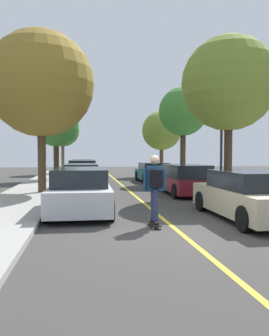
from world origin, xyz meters
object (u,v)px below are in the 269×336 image
object	(u,v)px
parked_car_right_nearest	(247,196)
street_tree_right_nearest	(229,84)
parked_car_right_far	(154,172)
parked_car_left_farthest	(82,168)
street_tree_left_near	(56,124)
street_tree_left_far	(63,130)
street_tree_right_near	(183,112)
streetlamp	(222,119)
parked_car_left_near	(82,179)
parked_car_left_nearest	(81,191)
parked_car_right_near	(185,180)
parked_car_left_far	(82,171)
street_tree_right_far	(162,131)
street_tree_left_nearest	(41,84)
skateboard	(155,223)
skateboarder	(155,185)

from	to	relation	value
parked_car_right_nearest	street_tree_right_nearest	size ratio (longest dim) A/B	0.64
parked_car_right_far	parked_car_left_farthest	bearing A→B (deg)	130.46
street_tree_left_near	street_tree_left_far	world-z (taller)	street_tree_left_far
street_tree_right_near	streetlamp	world-z (taller)	street_tree_right_near
parked_car_left_near	parked_car_left_nearest	bearing A→B (deg)	-90.00
parked_car_left_farthest	parked_car_right_near	size ratio (longest dim) A/B	1.05
parked_car_left_far	parked_car_left_nearest	bearing A→B (deg)	-90.00
parked_car_right_nearest	street_tree_right_far	xyz separation A→B (m)	(1.76, 18.42, 3.07)
parked_car_left_farthest	street_tree_left_far	world-z (taller)	street_tree_left_far
street_tree_left_nearest	skateboard	size ratio (longest dim) A/B	8.55
street_tree_left_near	street_tree_right_far	distance (m)	8.91
parked_car_left_nearest	street_tree_right_nearest	distance (m)	8.48
parked_car_left_farthest	street_tree_right_nearest	size ratio (longest dim) A/B	0.67
parked_car_left_near	parked_car_left_farthest	bearing A→B (deg)	90.00
street_tree_right_near	skateboard	bearing A→B (deg)	-109.53
parked_car_left_farthest	street_tree_left_near	bearing A→B (deg)	-116.42
parked_car_right_nearest	street_tree_left_nearest	bearing A→B (deg)	133.78
parked_car_right_near	skateboarder	world-z (taller)	skateboarder
parked_car_right_near	streetlamp	world-z (taller)	streetlamp
parked_car_right_nearest	parked_car_right_near	size ratio (longest dim) A/B	1.00
parked_car_right_near	parked_car_right_far	world-z (taller)	parked_car_right_near
parked_car_right_far	street_tree_left_nearest	xyz separation A→B (m)	(-6.45, -6.28, 4.35)
parked_car_left_nearest	street_tree_left_near	bearing A→B (deg)	97.61
parked_car_right_nearest	street_tree_right_near	world-z (taller)	street_tree_right_near
skateboard	street_tree_right_near	bearing A→B (deg)	70.47
parked_car_left_near	street_tree_right_far	bearing A→B (deg)	59.50
parked_car_right_far	street_tree_right_nearest	bearing A→B (deg)	-77.15
parked_car_left_farthest	street_tree_left_far	size ratio (longest dim) A/B	0.86
streetlamp	street_tree_right_near	bearing A→B (deg)	89.92
street_tree_left_far	street_tree_right_nearest	size ratio (longest dim) A/B	0.78
street_tree_left_near	street_tree_right_nearest	world-z (taller)	street_tree_right_nearest
street_tree_right_near	streetlamp	size ratio (longest dim) A/B	1.02
street_tree_right_far	street_tree_right_near	bearing A→B (deg)	-90.00
street_tree_right_nearest	streetlamp	world-z (taller)	street_tree_right_nearest
parked_car_left_far	street_tree_right_nearest	size ratio (longest dim) A/B	0.63
street_tree_right_near	parked_car_right_nearest	bearing A→B (deg)	-98.15
street_tree_left_nearest	street_tree_right_near	xyz separation A→B (m)	(8.21, 5.55, -0.43)
parked_car_left_nearest	parked_car_right_far	xyz separation A→B (m)	(4.69, 11.21, -0.08)
streetlamp	skateboard	bearing A→B (deg)	-124.53
parked_car_right_nearest	street_tree_right_near	xyz separation A→B (m)	(1.76, 12.29, 3.88)
parked_car_left_farthest	street_tree_right_nearest	world-z (taller)	street_tree_right_nearest
parked_car_right_near	skateboarder	xyz separation A→B (m)	(-2.80, -6.60, 0.41)
parked_car_left_nearest	skateboarder	size ratio (longest dim) A/B	2.59
parked_car_right_far	streetlamp	distance (m)	7.73
parked_car_right_nearest	skateboarder	xyz separation A→B (m)	(-2.80, -0.60, 0.41)
street_tree_left_nearest	skateboarder	xyz separation A→B (m)	(3.65, -7.33, -3.90)
parked_car_left_far	street_tree_left_near	distance (m)	4.10
parked_car_right_nearest	street_tree_left_nearest	xyz separation A→B (m)	(-6.45, 6.73, 4.31)
parked_car_left_nearest	street_tree_left_nearest	size ratio (longest dim) A/B	0.62
parked_car_left_near	street_tree_left_nearest	world-z (taller)	street_tree_left_nearest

